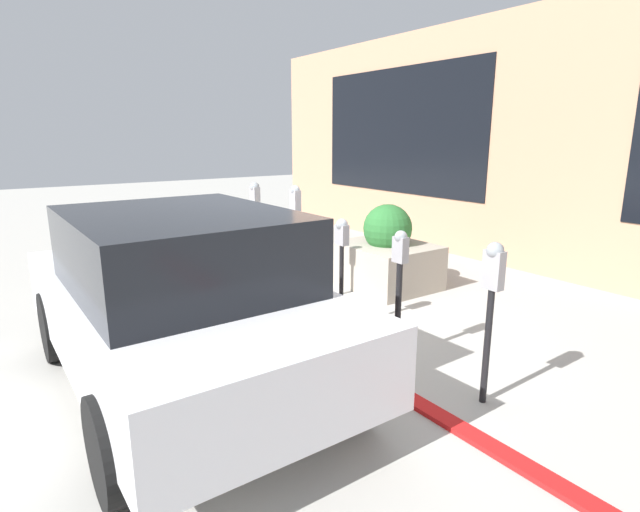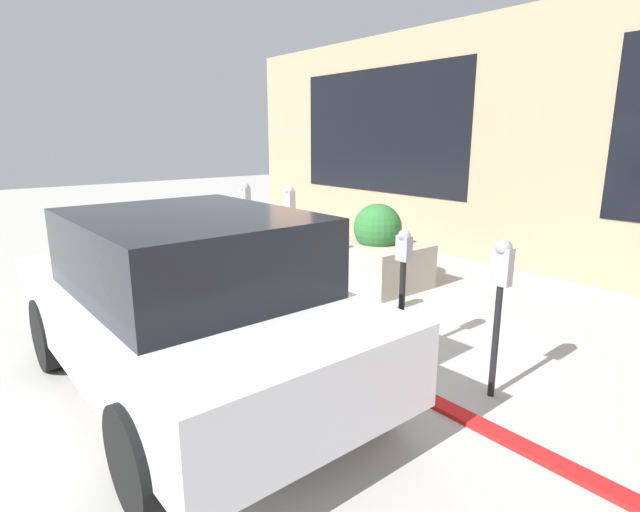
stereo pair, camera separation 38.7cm
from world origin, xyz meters
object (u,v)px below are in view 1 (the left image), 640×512
object	(u,v)px
parked_car_front	(179,298)
parking_meter_fourth	(296,227)
parking_meter_farthest	(255,213)
parking_meter_middle	(342,248)
parking_meter_second	(399,273)
planter_box	(387,256)
parking_meter_nearest	(492,289)

from	to	relation	value
parked_car_front	parking_meter_fourth	bearing A→B (deg)	-58.07
parking_meter_fourth	parking_meter_farthest	xyz separation A→B (m)	(0.97, 0.06, 0.07)
parking_meter_middle	parking_meter_farthest	size ratio (longest dim) A/B	0.83
parking_meter_middle	parking_meter_farthest	distance (m)	1.96
parking_meter_fourth	parking_meter_second	bearing A→B (deg)	178.78
parking_meter_fourth	parked_car_front	distance (m)	2.36
parking_meter_farthest	parked_car_front	bearing A→B (deg)	139.44
parking_meter_farthest	parked_car_front	world-z (taller)	parked_car_front
planter_box	parking_meter_middle	bearing A→B (deg)	121.12
parking_meter_middle	parked_car_front	xyz separation A→B (m)	(-0.29, 1.98, -0.13)
parking_meter_farthest	planter_box	world-z (taller)	parking_meter_farthest
parking_meter_nearest	parked_car_front	size ratio (longest dim) A/B	0.35
parking_meter_nearest	planter_box	size ratio (longest dim) A/B	1.04
parking_meter_second	planter_box	distance (m)	2.50
parked_car_front	planter_box	bearing A→B (deg)	-71.64
parking_meter_second	parked_car_front	bearing A→B (deg)	70.60
parking_meter_nearest	parking_meter_middle	bearing A→B (deg)	-0.64
parking_meter_second	parking_meter_farthest	size ratio (longest dim) A/B	0.85
parking_meter_second	planter_box	world-z (taller)	parking_meter_second
planter_box	parked_car_front	distance (m)	3.74
parking_meter_farthest	planter_box	distance (m)	2.00
parked_car_front	parking_meter_farthest	bearing A→B (deg)	-41.28
parking_meter_fourth	parking_meter_middle	bearing A→B (deg)	179.68
parking_meter_nearest	parking_meter_middle	world-z (taller)	parking_meter_nearest
parking_meter_nearest	parking_meter_farthest	xyz separation A→B (m)	(3.96, 0.04, 0.11)
parking_meter_second	parking_meter_fourth	world-z (taller)	parking_meter_fourth
parking_meter_middle	parking_meter_farthest	world-z (taller)	parking_meter_farthest
parking_meter_nearest	parking_meter_middle	distance (m)	2.01
parking_meter_nearest	parking_meter_second	xyz separation A→B (m)	(1.04, 0.01, -0.11)
parking_meter_nearest	parking_meter_fourth	size ratio (longest dim) A/B	0.87
parked_car_front	parking_meter_middle	bearing A→B (deg)	-82.45
parking_meter_nearest	planter_box	bearing A→B (deg)	-28.00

